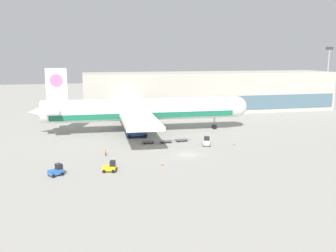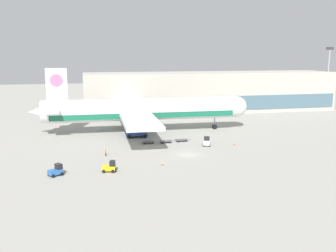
% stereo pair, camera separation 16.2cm
% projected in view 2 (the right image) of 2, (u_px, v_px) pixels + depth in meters
% --- Properties ---
extents(ground_plane, '(400.00, 400.00, 0.00)m').
position_uv_depth(ground_plane, '(187.00, 155.00, 77.12)').
color(ground_plane, '#9E9B93').
extents(terminal_building, '(90.00, 18.20, 14.00)m').
position_uv_depth(terminal_building, '(210.00, 92.00, 135.53)').
color(terminal_building, '#BCB7A8').
rests_on(terminal_building, ground_plane).
extents(light_mast, '(2.80, 0.50, 22.99)m').
position_uv_depth(light_mast, '(328.00, 74.00, 138.78)').
color(light_mast, '#9EA0A5').
rests_on(light_mast, ground_plane).
extents(airplane_main, '(58.09, 48.21, 17.00)m').
position_uv_depth(airplane_main, '(141.00, 110.00, 98.91)').
color(airplane_main, white).
rests_on(airplane_main, ground_plane).
extents(scissor_lift_loader, '(5.28, 3.50, 4.85)m').
position_uv_depth(scissor_lift_loader, '(137.00, 130.00, 93.50)').
color(scissor_lift_loader, '#284C99').
rests_on(scissor_lift_loader, ground_plane).
extents(baggage_tug_foreground, '(2.31, 2.77, 2.00)m').
position_uv_depth(baggage_tug_foreground, '(207.00, 142.00, 84.83)').
color(baggage_tug_foreground, silver).
rests_on(baggage_tug_foreground, ground_plane).
extents(baggage_tug_mid, '(2.69, 2.08, 2.00)m').
position_uv_depth(baggage_tug_mid, '(110.00, 167.00, 65.91)').
color(baggage_tug_mid, yellow).
rests_on(baggage_tug_mid, ground_plane).
extents(baggage_tug_far, '(2.82, 2.56, 2.00)m').
position_uv_depth(baggage_tug_far, '(56.00, 171.00, 63.84)').
color(baggage_tug_far, '#2D66B7').
rests_on(baggage_tug_far, ground_plane).
extents(baggage_dolly_lead, '(3.75, 1.69, 0.48)m').
position_uv_depth(baggage_dolly_lead, '(148.00, 142.00, 86.82)').
color(baggage_dolly_lead, '#56565B').
rests_on(baggage_dolly_lead, ground_plane).
extents(baggage_dolly_second, '(3.75, 1.69, 0.48)m').
position_uv_depth(baggage_dolly_second, '(166.00, 141.00, 87.50)').
color(baggage_dolly_second, '#56565B').
rests_on(baggage_dolly_second, ground_plane).
extents(baggage_dolly_third, '(3.75, 1.69, 0.48)m').
position_uv_depth(baggage_dolly_third, '(182.00, 140.00, 88.93)').
color(baggage_dolly_third, '#56565B').
rests_on(baggage_dolly_third, ground_plane).
extents(ground_crew_near, '(0.27, 0.56, 1.66)m').
position_uv_depth(ground_crew_near, '(105.00, 151.00, 76.17)').
color(ground_crew_near, black).
rests_on(ground_crew_near, ground_plane).
extents(traffic_cone_near, '(0.40, 0.40, 0.62)m').
position_uv_depth(traffic_cone_near, '(162.00, 164.00, 69.96)').
color(traffic_cone_near, black).
rests_on(traffic_cone_near, ground_plane).
extents(traffic_cone_far, '(0.40, 0.40, 0.68)m').
position_uv_depth(traffic_cone_far, '(234.00, 144.00, 85.46)').
color(traffic_cone_far, black).
rests_on(traffic_cone_far, ground_plane).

